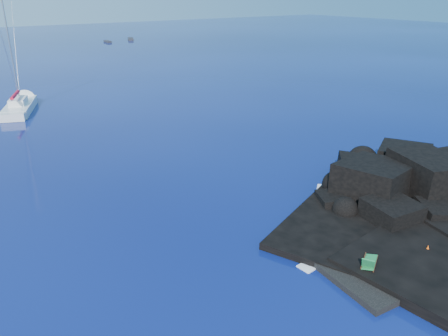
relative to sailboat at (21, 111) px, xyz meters
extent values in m
plane|color=#040A3D|center=(5.50, -48.55, 0.00)|extent=(400.00, 400.00, 0.00)
cube|color=black|center=(10.00, -48.05, 0.00)|extent=(9.08, 6.86, 0.70)
cube|color=white|center=(10.71, -49.27, 0.37)|extent=(1.92, 1.09, 0.05)
cone|color=#FF560D|center=(12.00, -49.12, 0.60)|extent=(0.42, 0.42, 0.51)
cube|color=#29292F|center=(38.83, 70.41, 0.00)|extent=(1.42, 4.02, 0.53)
cube|color=#26262B|center=(47.25, 72.82, 0.00)|extent=(3.21, 5.20, 0.66)
camera|label=1|loc=(-9.93, -60.00, 14.42)|focal=35.00mm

